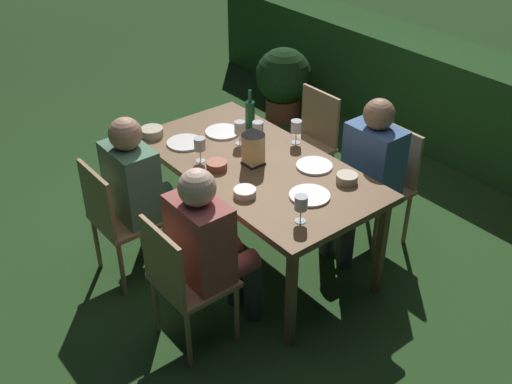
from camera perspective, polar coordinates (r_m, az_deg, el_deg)
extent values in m
plane|color=#26471E|center=(4.46, 0.00, -5.75)|extent=(16.00, 16.00, 0.00)
cube|color=brown|center=(4.04, 0.00, 2.45)|extent=(1.74, 0.90, 0.04)
cube|color=brown|center=(4.64, -9.90, 0.79)|extent=(0.05, 0.05, 0.71)
cube|color=brown|center=(3.58, 3.27, -9.90)|extent=(0.05, 0.05, 0.71)
cube|color=brown|center=(4.98, -2.31, 3.71)|extent=(0.05, 0.05, 0.71)
cube|color=brown|center=(4.01, 11.50, -5.10)|extent=(0.05, 0.05, 0.71)
cube|color=#9E7A51|center=(3.59, -5.79, -8.14)|extent=(0.42, 0.40, 0.03)
cube|color=#9E7A51|center=(3.38, -8.66, -6.51)|extent=(0.40, 0.02, 0.42)
cylinder|color=#9E7A51|center=(3.92, -5.00, -8.26)|extent=(0.03, 0.03, 0.42)
cylinder|color=#9E7A51|center=(3.70, -1.79, -11.15)|extent=(0.03, 0.03, 0.42)
cylinder|color=#9E7A51|center=(3.80, -9.30, -10.29)|extent=(0.03, 0.03, 0.42)
cylinder|color=#9E7A51|center=(3.57, -6.27, -13.46)|extent=(0.03, 0.03, 0.42)
cube|color=#9E4C47|center=(3.45, -5.20, -4.42)|extent=(0.38, 0.24, 0.50)
sphere|color=beige|center=(3.25, -5.50, 0.42)|extent=(0.21, 0.21, 0.21)
cylinder|color=#9E4C47|center=(3.72, -4.01, -5.86)|extent=(0.13, 0.36, 0.13)
cylinder|color=#9E4C47|center=(3.60, -2.35, -7.27)|extent=(0.13, 0.36, 0.13)
cylinder|color=#333338|center=(3.94, -1.96, -7.66)|extent=(0.11, 0.11, 0.45)
cylinder|color=#333338|center=(3.83, -0.32, -9.03)|extent=(0.11, 0.11, 0.45)
cube|color=#9E7A51|center=(4.14, -11.81, -2.44)|extent=(0.42, 0.40, 0.03)
cube|color=#9E7A51|center=(3.96, -14.54, -0.74)|extent=(0.40, 0.02, 0.42)
cylinder|color=#9E7A51|center=(4.46, -10.68, -2.97)|extent=(0.03, 0.03, 0.42)
cylinder|color=#9E7A51|center=(4.21, -8.26, -5.24)|extent=(0.03, 0.03, 0.42)
cylinder|color=#9E7A51|center=(4.36, -14.57, -4.56)|extent=(0.03, 0.03, 0.42)
cylinder|color=#9E7A51|center=(4.09, -12.34, -7.01)|extent=(0.03, 0.03, 0.42)
cube|color=#4C7A5B|center=(4.02, -11.48, 0.95)|extent=(0.38, 0.24, 0.50)
sphere|color=tan|center=(3.85, -12.04, 5.30)|extent=(0.21, 0.21, 0.21)
cylinder|color=#4C7A5B|center=(4.27, -10.08, -0.63)|extent=(0.13, 0.36, 0.13)
cylinder|color=#4C7A5B|center=(4.13, -8.84, -1.71)|extent=(0.13, 0.36, 0.13)
cylinder|color=#333338|center=(4.46, -8.02, -2.48)|extent=(0.11, 0.11, 0.45)
cylinder|color=#333338|center=(4.33, -6.77, -3.56)|extent=(0.11, 0.11, 0.45)
cube|color=#9E7A51|center=(4.89, 4.22, 4.06)|extent=(0.42, 0.40, 0.03)
cube|color=#9E7A51|center=(4.90, 5.96, 7.02)|extent=(0.40, 0.03, 0.42)
cylinder|color=#9E7A51|center=(4.79, 4.05, 0.28)|extent=(0.03, 0.03, 0.42)
cylinder|color=#9E7A51|center=(5.02, 1.30, 2.01)|extent=(0.03, 0.03, 0.42)
cylinder|color=#9E7A51|center=(4.99, 6.95, 1.59)|extent=(0.03, 0.03, 0.42)
cylinder|color=#9E7A51|center=(5.21, 4.18, 3.20)|extent=(0.03, 0.03, 0.42)
cube|color=#9E7A51|center=(4.43, 11.03, 0.18)|extent=(0.42, 0.40, 0.03)
cube|color=#9E7A51|center=(4.44, 12.95, 3.44)|extent=(0.40, 0.03, 0.42)
cylinder|color=#9E7A51|center=(4.35, 10.98, -4.07)|extent=(0.03, 0.03, 0.42)
cylinder|color=#9E7A51|center=(4.54, 7.62, -1.97)|extent=(0.03, 0.03, 0.42)
cylinder|color=#9E7A51|center=(4.58, 13.82, -2.42)|extent=(0.03, 0.03, 0.42)
cylinder|color=#9E7A51|center=(4.76, 10.51, -0.49)|extent=(0.03, 0.03, 0.42)
cube|color=#426699|center=(4.25, 10.86, 2.92)|extent=(0.38, 0.24, 0.50)
sphere|color=#997051|center=(4.10, 11.36, 7.09)|extent=(0.21, 0.21, 0.21)
cylinder|color=#426699|center=(4.24, 10.16, -0.92)|extent=(0.13, 0.36, 0.13)
cylinder|color=#426699|center=(4.33, 8.42, 0.11)|extent=(0.13, 0.36, 0.13)
cylinder|color=#333338|center=(4.27, 8.40, -4.33)|extent=(0.11, 0.11, 0.45)
cylinder|color=#333338|center=(4.37, 6.71, -3.23)|extent=(0.11, 0.11, 0.45)
cube|color=black|center=(4.01, -0.22, 2.69)|extent=(0.12, 0.12, 0.01)
cube|color=#F9D17A|center=(3.96, -0.22, 4.04)|extent=(0.11, 0.11, 0.20)
cone|color=black|center=(3.90, -0.22, 5.65)|extent=(0.15, 0.15, 0.05)
cylinder|color=#144723|center=(4.44, -0.56, 7.18)|extent=(0.07, 0.07, 0.20)
cylinder|color=#144723|center=(4.38, -0.57, 8.90)|extent=(0.03, 0.03, 0.09)
cylinder|color=silver|center=(4.06, -5.16, 2.91)|extent=(0.06, 0.06, 0.00)
cylinder|color=silver|center=(4.04, -5.19, 3.43)|extent=(0.01, 0.01, 0.08)
cylinder|color=silver|center=(4.00, -5.25, 4.45)|extent=(0.08, 0.08, 0.08)
cylinder|color=maroon|center=(4.02, -5.23, 4.16)|extent=(0.07, 0.07, 0.03)
cylinder|color=silver|center=(4.28, 3.71, 4.61)|extent=(0.06, 0.06, 0.00)
cylinder|color=silver|center=(4.26, 3.73, 5.11)|extent=(0.01, 0.01, 0.08)
cylinder|color=silver|center=(4.22, 3.76, 6.10)|extent=(0.08, 0.08, 0.08)
cylinder|color=maroon|center=(4.23, 3.75, 5.81)|extent=(0.07, 0.07, 0.03)
cylinder|color=silver|center=(4.26, -1.50, 4.53)|extent=(0.06, 0.06, 0.00)
cylinder|color=silver|center=(4.24, -1.50, 5.03)|extent=(0.01, 0.01, 0.08)
cylinder|color=silver|center=(4.20, -1.52, 6.02)|extent=(0.08, 0.08, 0.08)
cylinder|color=maroon|center=(4.21, -1.51, 5.73)|extent=(0.07, 0.07, 0.03)
cylinder|color=silver|center=(4.25, 0.17, 4.50)|extent=(0.06, 0.06, 0.00)
cylinder|color=silver|center=(4.23, 0.17, 5.00)|extent=(0.01, 0.01, 0.08)
cylinder|color=silver|center=(4.20, 0.17, 6.00)|extent=(0.08, 0.08, 0.08)
cylinder|color=maroon|center=(4.21, 0.17, 5.71)|extent=(0.07, 0.07, 0.03)
cylinder|color=silver|center=(3.48, 4.13, -2.70)|extent=(0.06, 0.06, 0.00)
cylinder|color=silver|center=(3.46, 4.15, -2.13)|extent=(0.01, 0.01, 0.08)
cylinder|color=silver|center=(3.41, 4.21, -1.00)|extent=(0.08, 0.08, 0.08)
cylinder|color=maroon|center=(3.43, 4.19, -1.33)|extent=(0.07, 0.07, 0.03)
cylinder|color=white|center=(4.41, -3.12, 5.60)|extent=(0.25, 0.25, 0.01)
cylinder|color=white|center=(4.00, 5.44, 2.44)|extent=(0.24, 0.24, 0.01)
cylinder|color=white|center=(3.69, 5.01, -0.33)|extent=(0.25, 0.25, 0.01)
cylinder|color=silver|center=(4.28, -6.62, 4.57)|extent=(0.25, 0.25, 0.01)
cylinder|color=silver|center=(3.68, -1.04, -0.03)|extent=(0.14, 0.14, 0.05)
cylinder|color=#424C1E|center=(3.68, -1.04, 0.09)|extent=(0.12, 0.12, 0.01)
cylinder|color=#BCAD8E|center=(3.85, 8.44, 1.27)|extent=(0.13, 0.13, 0.05)
cylinder|color=tan|center=(3.85, 8.45, 1.40)|extent=(0.11, 0.11, 0.02)
cylinder|color=#BCAD8E|center=(4.41, -9.65, 5.52)|extent=(0.16, 0.16, 0.06)
cylinder|color=#477533|center=(4.41, -9.66, 5.65)|extent=(0.14, 0.14, 0.02)
cylinder|color=#9E5138|center=(3.96, -3.66, 2.50)|extent=(0.14, 0.14, 0.05)
cylinder|color=beige|center=(3.95, -3.66, 2.62)|extent=(0.11, 0.11, 0.02)
cube|color=#234C1E|center=(5.83, 19.12, 7.45)|extent=(6.37, 0.62, 0.91)
cylinder|color=brown|center=(6.32, 2.49, 7.84)|extent=(0.35, 0.35, 0.22)
sphere|color=#193816|center=(6.18, 2.56, 10.74)|extent=(0.55, 0.55, 0.55)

